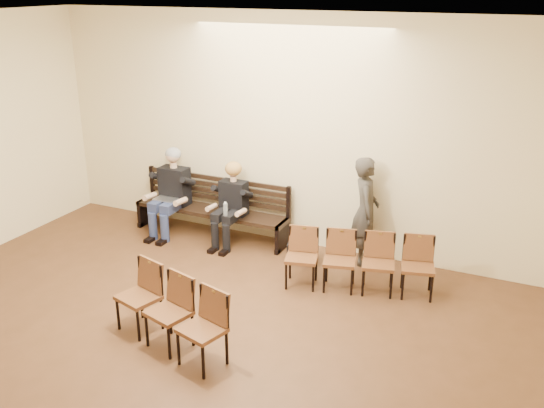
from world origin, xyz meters
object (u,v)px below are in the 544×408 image
(water_bottle, at_px, (226,217))
(chair_row_front, at_px, (359,263))
(laptop, at_px, (166,200))
(bag, at_px, (303,252))
(passerby, at_px, (366,203))
(bench, at_px, (211,222))
(seated_woman, at_px, (231,207))
(seated_man, at_px, (171,191))
(chair_row_back, at_px, (169,313))

(water_bottle, height_order, chair_row_front, chair_row_front)
(laptop, distance_m, bag, 2.42)
(laptop, bearing_deg, water_bottle, -5.27)
(water_bottle, distance_m, passerby, 2.09)
(water_bottle, bearing_deg, bench, 140.34)
(passerby, bearing_deg, seated_woman, 76.43)
(chair_row_front, bearing_deg, passerby, 88.22)
(seated_man, distance_m, passerby, 3.17)
(laptop, bearing_deg, seated_woman, 9.60)
(seated_man, relative_size, bag, 3.32)
(laptop, bearing_deg, passerby, 9.25)
(seated_woman, distance_m, passerby, 2.11)
(passerby, bearing_deg, chair_row_front, 172.84)
(seated_woman, height_order, chair_row_back, seated_woman)
(bag, relative_size, chair_row_back, 0.28)
(seated_woman, relative_size, chair_row_back, 0.79)
(bag, bearing_deg, water_bottle, -173.53)
(laptop, distance_m, chair_row_back, 3.26)
(seated_woman, relative_size, passerby, 0.65)
(seated_man, bearing_deg, bench, 10.43)
(bench, distance_m, passerby, 2.60)
(seated_man, xyz_separation_m, seated_woman, (1.09, 0.00, -0.11))
(bag, distance_m, chair_row_back, 2.71)
(seated_woman, bearing_deg, chair_row_back, -75.25)
(bag, bearing_deg, seated_woman, 172.64)
(laptop, relative_size, chair_row_back, 0.24)
(seated_woman, height_order, laptop, seated_woman)
(bench, relative_size, chair_row_front, 1.34)
(chair_row_front, bearing_deg, bag, 139.78)
(passerby, xyz_separation_m, chair_row_back, (-1.33, -3.03, -0.49))
(seated_woman, xyz_separation_m, passerby, (2.07, 0.22, 0.32))
(bag, relative_size, chair_row_front, 0.22)
(chair_row_front, bearing_deg, seated_woman, 149.78)
(bench, xyz_separation_m, laptop, (-0.68, -0.25, 0.36))
(chair_row_front, bearing_deg, bench, 149.86)
(seated_woman, distance_m, laptop, 1.12)
(passerby, relative_size, chair_row_back, 1.21)
(laptop, relative_size, chair_row_front, 0.19)
(seated_man, xyz_separation_m, chair_row_front, (3.35, -0.65, -0.30))
(bag, xyz_separation_m, passerby, (0.80, 0.38, 0.76))
(seated_man, xyz_separation_m, laptop, (-0.02, -0.13, -0.12))
(seated_man, height_order, chair_row_front, seated_man)
(water_bottle, height_order, bag, water_bottle)
(bench, bearing_deg, laptop, -159.81)
(passerby, bearing_deg, chair_row_back, 136.62)
(laptop, xyz_separation_m, water_bottle, (1.18, -0.17, -0.02))
(water_bottle, bearing_deg, bag, 6.47)
(water_bottle, height_order, chair_row_back, chair_row_back)
(seated_woman, xyz_separation_m, laptop, (-1.11, -0.13, -0.01))
(laptop, xyz_separation_m, chair_row_back, (1.85, -2.68, -0.16))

